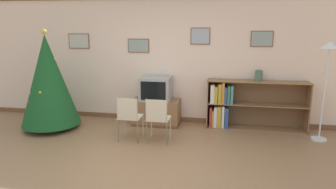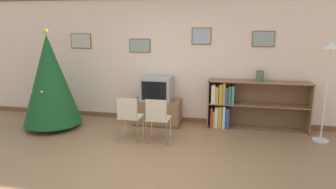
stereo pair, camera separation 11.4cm
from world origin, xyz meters
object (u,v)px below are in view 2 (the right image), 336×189
at_px(folding_chair_left, 129,116).
at_px(folding_chair_right, 157,118).
at_px(television, 157,89).
at_px(standing_lamp, 329,66).
at_px(christmas_tree, 50,80).
at_px(tv_console, 157,112).
at_px(bookshelf, 239,105).
at_px(vase, 260,76).

xyz_separation_m(folding_chair_left, folding_chair_right, (0.52, 0.00, 0.00)).
distance_m(television, standing_lamp, 3.22).
distance_m(christmas_tree, tv_console, 2.26).
bearing_deg(christmas_tree, tv_console, 17.12).
height_order(television, bookshelf, television).
bearing_deg(vase, tv_console, -176.37).
height_order(television, folding_chair_right, television).
height_order(bookshelf, vase, vase).
height_order(television, folding_chair_left, television).
relative_size(television, vase, 2.93).
bearing_deg(tv_console, folding_chair_left, -104.24).
bearing_deg(television, folding_chair_right, -75.72).
relative_size(folding_chair_left, standing_lamp, 0.46).
relative_size(folding_chair_left, folding_chair_right, 1.00).
xyz_separation_m(television, bookshelf, (1.70, 0.10, -0.29)).
relative_size(tv_console, vase, 4.63).
bearing_deg(folding_chair_right, bookshelf, 38.17).
distance_m(tv_console, standing_lamp, 3.35).
height_order(folding_chair_left, folding_chair_right, same).
bearing_deg(folding_chair_right, folding_chair_left, 180.00).
bearing_deg(tv_console, bookshelf, 3.21).
bearing_deg(television, vase, 3.70).
bearing_deg(bookshelf, folding_chair_left, -150.07).
xyz_separation_m(folding_chair_left, vase, (2.32, 1.16, 0.62)).
relative_size(television, folding_chair_right, 0.76).
bearing_deg(standing_lamp, vase, 156.68).
xyz_separation_m(christmas_tree, tv_console, (2.05, 0.63, -0.73)).
xyz_separation_m(folding_chair_left, bookshelf, (1.96, 1.13, 0.01)).
bearing_deg(television, tv_console, 90.00).
bearing_deg(folding_chair_left, television, 75.72).
distance_m(christmas_tree, folding_chair_right, 2.40).
height_order(television, standing_lamp, standing_lamp).
bearing_deg(television, christmas_tree, -162.95).
bearing_deg(christmas_tree, television, 17.05).
relative_size(christmas_tree, folding_chair_right, 2.43).
height_order(bookshelf, standing_lamp, standing_lamp).
bearing_deg(vase, christmas_tree, -169.50).
distance_m(folding_chair_right, standing_lamp, 3.10).
xyz_separation_m(folding_chair_left, standing_lamp, (3.41, 0.69, 0.90)).
bearing_deg(folding_chair_left, tv_console, 75.76).
height_order(vase, standing_lamp, standing_lamp).
xyz_separation_m(tv_console, folding_chair_right, (0.26, -1.03, 0.21)).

